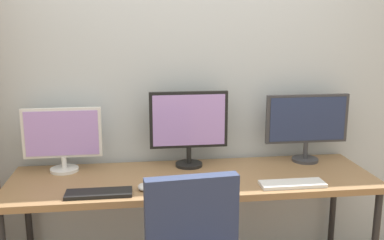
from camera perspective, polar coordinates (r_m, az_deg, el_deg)
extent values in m
cube|color=silver|center=(3.05, -0.91, 5.36)|extent=(4.66, 0.10, 2.60)
cube|color=#936D47|center=(2.78, 0.13, -7.69)|extent=(2.26, 0.68, 0.04)
cylinder|color=#262628|center=(3.25, -20.33, -12.45)|extent=(0.04, 0.04, 0.70)
cylinder|color=#262628|center=(3.47, 17.75, -10.62)|extent=(0.04, 0.04, 0.70)
cube|color=navy|center=(2.13, -0.02, -13.41)|extent=(0.44, 0.11, 0.48)
cylinder|color=silver|center=(2.98, -16.16, -6.17)|extent=(0.18, 0.18, 0.02)
cylinder|color=silver|center=(2.97, -16.21, -5.31)|extent=(0.03, 0.03, 0.07)
cube|color=silver|center=(2.92, -16.43, -1.60)|extent=(0.49, 0.03, 0.32)
cube|color=#B28CE5|center=(2.90, -16.48, -1.68)|extent=(0.45, 0.01, 0.29)
cylinder|color=black|center=(2.96, -0.40, -5.76)|extent=(0.18, 0.18, 0.02)
cylinder|color=black|center=(2.95, -0.41, -4.57)|extent=(0.03, 0.03, 0.11)
cube|color=black|center=(2.89, -0.42, 0.04)|extent=(0.52, 0.03, 0.37)
cube|color=#B28CE5|center=(2.87, -0.38, -0.04)|extent=(0.47, 0.01, 0.34)
cylinder|color=#38383D|center=(3.16, 14.39, -4.98)|extent=(0.18, 0.18, 0.02)
cylinder|color=#38383D|center=(3.14, 14.46, -3.82)|extent=(0.03, 0.03, 0.11)
cube|color=#38383D|center=(3.10, 14.65, 0.17)|extent=(0.57, 0.03, 0.33)
cube|color=navy|center=(3.08, 14.77, 0.10)|extent=(0.53, 0.01, 0.30)
cube|color=black|center=(2.54, -11.95, -9.24)|extent=(0.37, 0.13, 0.02)
cube|color=silver|center=(2.69, 12.84, -8.05)|extent=(0.38, 0.13, 0.02)
ellipsoid|color=silver|center=(2.58, -6.38, -8.59)|extent=(0.06, 0.10, 0.03)
ellipsoid|color=black|center=(2.57, 4.56, -8.59)|extent=(0.06, 0.10, 0.03)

